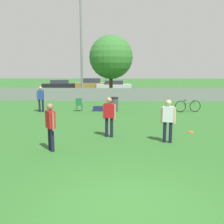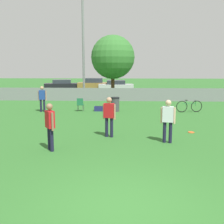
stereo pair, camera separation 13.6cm
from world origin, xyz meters
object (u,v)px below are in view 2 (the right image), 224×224
at_px(spectator_in_blue, 42,97).
at_px(parked_car_dark, 62,85).
at_px(frisbee_disc, 191,132).
at_px(bicycle_sideline, 189,106).
at_px(light_pole, 83,39).
at_px(parked_car_silver, 116,86).
at_px(trash_bin, 115,104).
at_px(folding_chair_sideline, 80,104).
at_px(player_defender_red, 109,114).
at_px(player_thrower_red, 50,123).
at_px(tree_near_pole, 113,57).
at_px(gear_bag_sideline, 100,109).
at_px(parked_car_tan, 94,84).
at_px(player_receiver_white, 168,118).

bearing_deg(spectator_in_blue, parked_car_dark, -87.45).
height_order(frisbee_disc, bicycle_sideline, bicycle_sideline).
distance_m(light_pole, parked_car_silver, 9.20).
bearing_deg(trash_bin, spectator_in_blue, -175.78).
bearing_deg(light_pole, folding_chair_sideline, -83.75).
bearing_deg(bicycle_sideline, player_defender_red, -134.96).
relative_size(player_thrower_red, bicycle_sideline, 0.98).
relative_size(light_pole, player_thrower_red, 5.42).
xyz_separation_m(tree_near_pole, folding_chair_sideline, (-1.83, -7.31, -3.21)).
xyz_separation_m(player_defender_red, gear_bag_sideline, (-1.00, 6.77, -0.82)).
xyz_separation_m(player_defender_red, folding_chair_sideline, (-2.25, 6.64, -0.48)).
bearing_deg(player_defender_red, trash_bin, 108.89).
bearing_deg(trash_bin, parked_car_silver, 91.58).
xyz_separation_m(bicycle_sideline, parked_car_dark, (-11.83, 16.18, 0.25)).
relative_size(spectator_in_blue, parked_car_dark, 0.37).
bearing_deg(parked_car_dark, light_pole, -76.61).
relative_size(bicycle_sideline, parked_car_dark, 0.38).
xyz_separation_m(light_pole, tree_near_pole, (2.63, 0.01, -1.63)).
bearing_deg(parked_car_dark, player_defender_red, -83.78).
distance_m(gear_bag_sideline, parked_car_tan, 16.34).
xyz_separation_m(parked_car_dark, parked_car_tan, (3.95, 0.23, 0.06)).
bearing_deg(player_defender_red, folding_chair_sideline, 127.90).
distance_m(light_pole, parked_car_tan, 10.15).
height_order(frisbee_disc, folding_chair_sideline, folding_chair_sideline).
height_order(frisbee_disc, trash_bin, trash_bin).
relative_size(player_receiver_white, gear_bag_sideline, 2.46).
bearing_deg(trash_bin, bicycle_sideline, -1.16).
bearing_deg(gear_bag_sideline, parked_car_silver, 87.54).
height_order(frisbee_disc, parked_car_dark, parked_car_dark).
height_order(light_pole, player_thrower_red, light_pole).
relative_size(light_pole, bicycle_sideline, 5.33).
height_order(player_thrower_red, folding_chair_sideline, player_thrower_red).
bearing_deg(trash_bin, parked_car_dark, 113.73).
bearing_deg(folding_chair_sideline, player_receiver_white, 122.81).
xyz_separation_m(player_receiver_white, player_thrower_red, (-4.25, -1.21, 0.00)).
relative_size(trash_bin, parked_car_dark, 0.21).
bearing_deg(folding_chair_sideline, player_defender_red, 110.04).
distance_m(frisbee_disc, bicycle_sideline, 5.77).
xyz_separation_m(frisbee_disc, trash_bin, (-3.60, 5.73, 0.46)).
distance_m(player_defender_red, trash_bin, 6.68).
relative_size(frisbee_disc, parked_car_silver, 0.07).
height_order(player_thrower_red, parked_car_dark, player_thrower_red).
height_order(player_receiver_white, spectator_in_blue, player_receiver_white).
relative_size(frisbee_disc, parked_car_dark, 0.06).
xyz_separation_m(frisbee_disc, gear_bag_sideline, (-4.63, 5.84, 0.14)).
bearing_deg(player_defender_red, gear_bag_sideline, 117.59).
relative_size(folding_chair_sideline, gear_bag_sideline, 1.27).
bearing_deg(frisbee_disc, bicycle_sideline, 78.29).
relative_size(player_defender_red, parked_car_dark, 0.38).
distance_m(player_thrower_red, frisbee_disc, 6.38).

